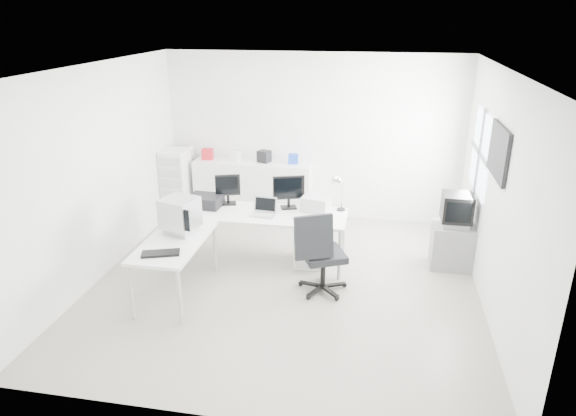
% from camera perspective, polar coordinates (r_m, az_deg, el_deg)
% --- Properties ---
extents(floor, '(5.00, 5.00, 0.01)m').
position_cam_1_polar(floor, '(6.94, -0.30, -8.31)').
color(floor, '#B5B3A2').
rests_on(floor, ground).
extents(ceiling, '(5.00, 5.00, 0.01)m').
position_cam_1_polar(ceiling, '(6.08, -0.35, 15.34)').
color(ceiling, white).
rests_on(ceiling, back_wall).
extents(back_wall, '(5.00, 0.02, 2.80)m').
position_cam_1_polar(back_wall, '(8.75, 2.74, 7.81)').
color(back_wall, white).
rests_on(back_wall, floor).
extents(left_wall, '(0.02, 5.00, 2.80)m').
position_cam_1_polar(left_wall, '(7.24, -20.19, 3.68)').
color(left_wall, white).
rests_on(left_wall, floor).
extents(right_wall, '(0.02, 5.00, 2.80)m').
position_cam_1_polar(right_wall, '(6.42, 22.18, 1.25)').
color(right_wall, white).
rests_on(right_wall, floor).
extents(window, '(0.02, 1.20, 1.10)m').
position_cam_1_polar(window, '(7.49, 20.58, 5.77)').
color(window, white).
rests_on(window, right_wall).
extents(wall_picture, '(0.04, 0.90, 0.60)m').
position_cam_1_polar(wall_picture, '(6.37, 22.37, 5.80)').
color(wall_picture, black).
rests_on(wall_picture, right_wall).
extents(main_desk, '(2.40, 0.80, 0.75)m').
position_cam_1_polar(main_desk, '(7.37, -2.96, -3.23)').
color(main_desk, white).
rests_on(main_desk, floor).
extents(side_desk, '(0.70, 1.40, 0.75)m').
position_cam_1_polar(side_desk, '(6.68, -12.30, -6.45)').
color(side_desk, white).
rests_on(side_desk, floor).
extents(drawer_pedestal, '(0.40, 0.50, 0.60)m').
position_cam_1_polar(drawer_pedestal, '(7.33, 2.49, -4.01)').
color(drawer_pedestal, white).
rests_on(drawer_pedestal, floor).
extents(inkjet_printer, '(0.49, 0.39, 0.17)m').
position_cam_1_polar(inkjet_printer, '(7.52, -9.17, 0.78)').
color(inkjet_printer, black).
rests_on(inkjet_printer, main_desk).
extents(lcd_monitor_small, '(0.41, 0.31, 0.45)m').
position_cam_1_polar(lcd_monitor_small, '(7.51, -6.70, 2.07)').
color(lcd_monitor_small, black).
rests_on(lcd_monitor_small, main_desk).
extents(lcd_monitor_large, '(0.48, 0.31, 0.47)m').
position_cam_1_polar(lcd_monitor_large, '(7.31, 0.07, 1.72)').
color(lcd_monitor_large, black).
rests_on(lcd_monitor_large, main_desk).
extents(laptop, '(0.38, 0.39, 0.23)m').
position_cam_1_polar(laptop, '(7.08, -2.82, 0.03)').
color(laptop, '#B7B7BA').
rests_on(laptop, main_desk).
extents(white_keyboard, '(0.39, 0.22, 0.02)m').
position_cam_1_polar(white_keyboard, '(6.97, 1.91, -1.26)').
color(white_keyboard, white).
rests_on(white_keyboard, main_desk).
extents(white_mouse, '(0.07, 0.07, 0.07)m').
position_cam_1_polar(white_mouse, '(6.98, 4.41, -1.08)').
color(white_mouse, white).
rests_on(white_mouse, main_desk).
extents(laser_printer, '(0.43, 0.38, 0.21)m').
position_cam_1_polar(laser_printer, '(7.27, 3.14, 0.50)').
color(laser_printer, '#AFAFAF').
rests_on(laser_printer, main_desk).
extents(desk_lamp, '(0.17, 0.17, 0.50)m').
position_cam_1_polar(desk_lamp, '(7.26, 5.98, 1.59)').
color(desk_lamp, silver).
rests_on(desk_lamp, main_desk).
extents(crt_monitor, '(0.44, 0.44, 0.41)m').
position_cam_1_polar(crt_monitor, '(6.65, -11.89, -1.03)').
color(crt_monitor, '#B7B7BA').
rests_on(crt_monitor, side_desk).
extents(black_keyboard, '(0.47, 0.31, 0.03)m').
position_cam_1_polar(black_keyboard, '(6.18, -13.96, -4.91)').
color(black_keyboard, black).
rests_on(black_keyboard, side_desk).
extents(office_chair, '(0.87, 0.87, 1.13)m').
position_cam_1_polar(office_chair, '(6.53, 3.98, -4.79)').
color(office_chair, '#232427').
rests_on(office_chair, floor).
extents(tv_cabinet, '(0.57, 0.47, 0.63)m').
position_cam_1_polar(tv_cabinet, '(7.59, 17.76, -4.04)').
color(tv_cabinet, slate).
rests_on(tv_cabinet, floor).
extents(crt_tv, '(0.50, 0.48, 0.45)m').
position_cam_1_polar(crt_tv, '(7.39, 18.22, -0.26)').
color(crt_tv, black).
rests_on(crt_tv, tv_cabinet).
extents(sideboard, '(2.02, 0.50, 1.01)m').
position_cam_1_polar(sideboard, '(8.93, -3.86, 2.09)').
color(sideboard, white).
rests_on(sideboard, floor).
extents(clutter_box_a, '(0.20, 0.18, 0.18)m').
position_cam_1_polar(clutter_box_a, '(8.98, -8.93, 5.95)').
color(clutter_box_a, red).
rests_on(clutter_box_a, sideboard).
extents(clutter_box_b, '(0.17, 0.15, 0.15)m').
position_cam_1_polar(clutter_box_b, '(8.84, -5.84, 5.74)').
color(clutter_box_b, white).
rests_on(clutter_box_b, sideboard).
extents(clutter_box_c, '(0.24, 0.23, 0.19)m').
position_cam_1_polar(clutter_box_c, '(8.71, -2.67, 5.75)').
color(clutter_box_c, black).
rests_on(clutter_box_c, sideboard).
extents(clutter_box_d, '(0.18, 0.16, 0.16)m').
position_cam_1_polar(clutter_box_d, '(8.62, 0.59, 5.49)').
color(clutter_box_d, '#183DAC').
rests_on(clutter_box_d, sideboard).
extents(clutter_bottle, '(0.07, 0.07, 0.22)m').
position_cam_1_polar(clutter_bottle, '(9.12, -10.65, 6.19)').
color(clutter_bottle, white).
rests_on(clutter_bottle, sideboard).
extents(filing_cabinet, '(0.42, 0.50, 1.21)m').
position_cam_1_polar(filing_cabinet, '(9.07, -12.23, 2.62)').
color(filing_cabinet, white).
rests_on(filing_cabinet, floor).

